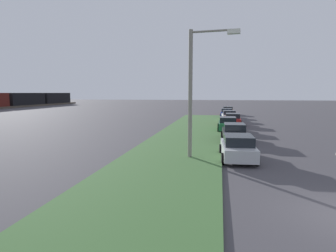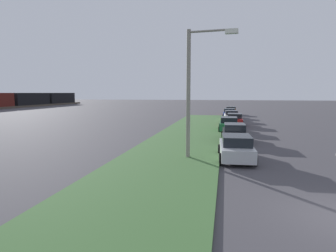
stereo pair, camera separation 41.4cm
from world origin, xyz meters
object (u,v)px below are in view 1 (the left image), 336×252
at_px(parked_car_blue, 227,113).
at_px(parked_car_orange, 228,111).
at_px(parked_car_white, 229,116).
at_px(parked_car_black, 234,133).
at_px(parked_car_red, 233,120).
at_px(streetlight, 196,85).
at_px(parked_car_green, 228,124).
at_px(parked_car_silver, 238,148).

distance_m(parked_car_blue, parked_car_orange, 6.43).
bearing_deg(parked_car_white, parked_car_blue, -1.28).
xyz_separation_m(parked_car_black, parked_car_red, (11.74, -0.36, 0.00)).
bearing_deg(streetlight, parked_car_green, -9.36).
relative_size(parked_car_green, streetlight, 0.57).
bearing_deg(parked_car_black, parked_car_orange, -1.80).
bearing_deg(parked_car_orange, parked_car_red, -178.58).
bearing_deg(parked_car_blue, streetlight, 177.72).
relative_size(parked_car_red, parked_car_white, 0.99).
height_order(parked_car_silver, streetlight, streetlight).
bearing_deg(parked_car_black, parked_car_green, 2.01).
height_order(parked_car_black, parked_car_white, same).
relative_size(parked_car_silver, streetlight, 0.58).
xyz_separation_m(parked_car_green, parked_car_red, (5.37, -0.73, 0.00)).
height_order(parked_car_green, parked_car_red, same).
relative_size(parked_car_black, streetlight, 0.58).
bearing_deg(parked_car_blue, parked_car_green, -178.57).
height_order(parked_car_white, parked_car_blue, same).
relative_size(parked_car_black, parked_car_white, 0.99).
xyz_separation_m(parked_car_silver, parked_car_orange, (35.89, -0.33, 0.00)).
height_order(parked_car_red, parked_car_orange, same).
xyz_separation_m(parked_car_green, streetlight, (-13.16, 2.17, 3.67)).
bearing_deg(parked_car_orange, parked_car_silver, -179.47).
xyz_separation_m(parked_car_silver, parked_car_black, (6.49, -0.08, 0.00)).
xyz_separation_m(parked_car_red, parked_car_blue, (11.25, 0.43, 0.00)).
distance_m(parked_car_silver, parked_car_white, 24.09).
relative_size(parked_car_green, parked_car_orange, 0.99).
height_order(parked_car_red, parked_car_white, same).
bearing_deg(parked_car_red, parked_car_blue, 3.12).
xyz_separation_m(parked_car_red, parked_car_orange, (17.67, 0.11, 0.00)).
height_order(parked_car_green, parked_car_orange, same).
xyz_separation_m(parked_car_white, parked_car_blue, (5.38, 0.15, 0.00)).
bearing_deg(parked_car_blue, parked_car_black, -177.36).
bearing_deg(parked_car_silver, parked_car_white, -2.96).
distance_m(parked_car_silver, parked_car_green, 12.86).
xyz_separation_m(parked_car_black, parked_car_white, (17.60, -0.07, 0.00)).
bearing_deg(parked_car_green, parked_car_red, -7.98).
height_order(parked_car_red, parked_car_blue, same).
relative_size(parked_car_silver, parked_car_blue, 1.00).
relative_size(parked_car_white, parked_car_orange, 1.01).
bearing_deg(streetlight, parked_car_blue, -4.73).
height_order(parked_car_white, streetlight, streetlight).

